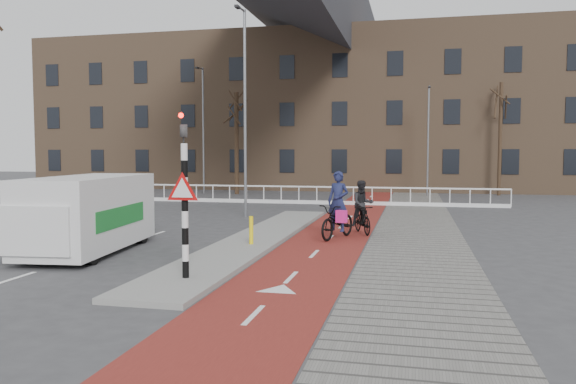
# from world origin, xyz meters

# --- Properties ---
(ground) EXTENTS (120.00, 120.00, 0.00)m
(ground) POSITION_xyz_m (0.00, 0.00, 0.00)
(ground) COLOR #38383A
(ground) RESTS_ON ground
(bike_lane) EXTENTS (2.50, 60.00, 0.01)m
(bike_lane) POSITION_xyz_m (1.50, 10.00, 0.01)
(bike_lane) COLOR maroon
(bike_lane) RESTS_ON ground
(sidewalk) EXTENTS (3.00, 60.00, 0.01)m
(sidewalk) POSITION_xyz_m (4.30, 10.00, 0.01)
(sidewalk) COLOR slate
(sidewalk) RESTS_ON ground
(curb_island) EXTENTS (1.80, 16.00, 0.12)m
(curb_island) POSITION_xyz_m (-0.70, 4.00, 0.06)
(curb_island) COLOR gray
(curb_island) RESTS_ON ground
(traffic_signal) EXTENTS (0.80, 0.80, 3.68)m
(traffic_signal) POSITION_xyz_m (-0.60, -2.02, 1.99)
(traffic_signal) COLOR black
(traffic_signal) RESTS_ON curb_island
(bollard) EXTENTS (0.12, 0.12, 0.82)m
(bollard) POSITION_xyz_m (-0.48, 2.58, 0.53)
(bollard) COLOR yellow
(bollard) RESTS_ON curb_island
(cyclist_near) EXTENTS (1.40, 2.27, 2.20)m
(cyclist_near) POSITION_xyz_m (1.77, 4.92, 0.75)
(cyclist_near) COLOR black
(cyclist_near) RESTS_ON bike_lane
(cyclist_far) EXTENTS (1.10, 1.75, 1.84)m
(cyclist_far) POSITION_xyz_m (2.45, 6.17, 0.77)
(cyclist_far) COLOR black
(cyclist_far) RESTS_ON bike_lane
(van) EXTENTS (2.52, 5.16, 2.14)m
(van) POSITION_xyz_m (-4.73, 0.91, 1.13)
(van) COLOR silver
(van) RESTS_ON ground
(railing) EXTENTS (28.00, 0.10, 0.99)m
(railing) POSITION_xyz_m (-5.00, 17.00, 0.31)
(railing) COLOR silver
(railing) RESTS_ON ground
(townhouse_row) EXTENTS (46.00, 10.00, 15.90)m
(townhouse_row) POSITION_xyz_m (-3.00, 32.00, 7.81)
(townhouse_row) COLOR #7F6047
(townhouse_row) RESTS_ON ground
(tree_mid) EXTENTS (0.29, 0.29, 6.86)m
(tree_mid) POSITION_xyz_m (-7.57, 23.21, 3.43)
(tree_mid) COLOR black
(tree_mid) RESTS_ON ground
(tree_right) EXTENTS (0.23, 0.23, 7.38)m
(tree_right) POSITION_xyz_m (9.65, 25.90, 3.69)
(tree_right) COLOR black
(tree_right) RESTS_ON ground
(streetlight_near) EXTENTS (0.12, 0.12, 8.94)m
(streetlight_near) POSITION_xyz_m (-3.03, 10.35, 4.47)
(streetlight_near) COLOR slate
(streetlight_near) RESTS_ON ground
(streetlight_left) EXTENTS (0.12, 0.12, 8.54)m
(streetlight_left) POSITION_xyz_m (-9.89, 23.05, 4.27)
(streetlight_left) COLOR slate
(streetlight_left) RESTS_ON ground
(streetlight_right) EXTENTS (0.12, 0.12, 7.06)m
(streetlight_right) POSITION_xyz_m (5.03, 24.33, 3.53)
(streetlight_right) COLOR slate
(streetlight_right) RESTS_ON ground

